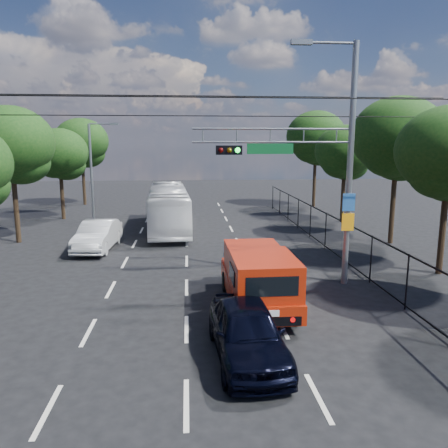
{
  "coord_description": "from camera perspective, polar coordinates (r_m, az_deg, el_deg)",
  "views": [
    {
      "loc": [
        0.1,
        -8.85,
        5.71
      ],
      "look_at": [
        1.41,
        6.78,
        2.8
      ],
      "focal_mm": 35.0,
      "sensor_mm": 36.0,
      "label": 1
    }
  ],
  "objects": [
    {
      "name": "lane_markings",
      "position": [
        23.55,
        -4.9,
        -3.55
      ],
      "size": [
        6.12,
        38.0,
        0.01
      ],
      "color": "beige",
      "rests_on": "ground"
    },
    {
      "name": "tree_left_d",
      "position": [
        35.19,
        -20.63,
        8.23
      ],
      "size": [
        4.2,
        4.2,
        6.83
      ],
      "color": "black",
      "rests_on": "ground"
    },
    {
      "name": "white_van",
      "position": [
        24.66,
        -16.17,
        -1.44
      ],
      "size": [
        2.0,
        4.86,
        1.56
      ],
      "primitive_type": "imported",
      "rotation": [
        0.0,
        0.0,
        -0.07
      ],
      "color": "silver",
      "rests_on": "ground"
    },
    {
      "name": "navy_hatchback",
      "position": [
        12.02,
        3.05,
        -13.84
      ],
      "size": [
        2.04,
        4.55,
        1.52
      ],
      "primitive_type": "imported",
      "rotation": [
        0.0,
        0.0,
        0.06
      ],
      "color": "black",
      "rests_on": "ground"
    },
    {
      "name": "signal_mast",
      "position": [
        17.63,
        12.47,
        8.74
      ],
      "size": [
        6.43,
        0.39,
        9.5
      ],
      "color": "slate",
      "rests_on": "ground"
    },
    {
      "name": "tree_left_c",
      "position": [
        27.7,
        -26.01,
        8.81
      ],
      "size": [
        4.8,
        4.8,
        7.8
      ],
      "color": "black",
      "rests_on": "ground"
    },
    {
      "name": "utility_wires",
      "position": [
        17.75,
        -5.28,
        15.39
      ],
      "size": [
        22.0,
        5.04,
        0.74
      ],
      "color": "black",
      "rests_on": "ground"
    },
    {
      "name": "red_pickup",
      "position": [
        15.42,
        4.42,
        -6.79
      ],
      "size": [
        2.18,
        5.74,
        2.12
      ],
      "color": "black",
      "rests_on": "ground"
    },
    {
      "name": "streetlight_left",
      "position": [
        31.56,
        -16.65,
        6.86
      ],
      "size": [
        2.09,
        0.22,
        7.08
      ],
      "color": "slate",
      "rests_on": "ground"
    },
    {
      "name": "fence_right",
      "position": [
        22.8,
        14.53,
        -1.67
      ],
      "size": [
        0.06,
        34.03,
        2.0
      ],
      "color": "black",
      "rests_on": "ground"
    },
    {
      "name": "ground",
      "position": [
        10.53,
        -4.95,
        -22.36
      ],
      "size": [
        120.0,
        120.0,
        0.0
      ],
      "primitive_type": "plane",
      "color": "black",
      "rests_on": "ground"
    },
    {
      "name": "tree_left_e",
      "position": [
        42.98,
        -18.07,
        9.76
      ],
      "size": [
        4.92,
        4.92,
        7.99
      ],
      "color": "black",
      "rests_on": "ground"
    },
    {
      "name": "tree_right_e",
      "position": [
        40.54,
        11.93,
        10.6
      ],
      "size": [
        5.28,
        5.28,
        8.58
      ],
      "color": "black",
      "rests_on": "ground"
    },
    {
      "name": "tree_right_c",
      "position": [
        26.59,
        21.69,
        9.83
      ],
      "size": [
        5.1,
        5.1,
        8.29
      ],
      "color": "black",
      "rests_on": "ground"
    },
    {
      "name": "tree_right_d",
      "position": [
        32.89,
        15.53,
        8.64
      ],
      "size": [
        4.32,
        4.32,
        7.02
      ],
      "color": "black",
      "rests_on": "ground"
    },
    {
      "name": "white_bus",
      "position": [
        29.33,
        -7.27,
        2.12
      ],
      "size": [
        3.06,
        10.71,
        2.95
      ],
      "primitive_type": "imported",
      "rotation": [
        0.0,
        0.0,
        0.06
      ],
      "color": "silver",
      "rests_on": "ground"
    }
  ]
}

